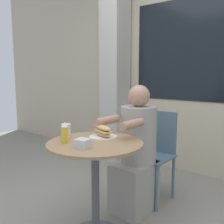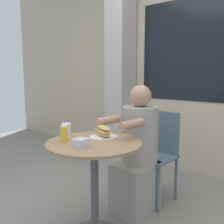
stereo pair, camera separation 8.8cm
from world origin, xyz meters
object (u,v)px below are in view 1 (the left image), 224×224
object	(u,v)px
sandwich_on_plate	(103,132)
drink_cup	(66,131)
seated_diner	(136,157)
diner_chair	(156,146)
condiment_bottle	(65,133)
cafe_table	(95,168)

from	to	relation	value
sandwich_on_plate	drink_cup	xyz separation A→B (m)	(-0.21, -0.20, 0.02)
seated_diner	diner_chair	bearing A→B (deg)	-89.91
diner_chair	sandwich_on_plate	distance (m)	0.77
diner_chair	seated_diner	xyz separation A→B (m)	(-0.00, -0.35, -0.02)
condiment_bottle	diner_chair	bearing A→B (deg)	81.07
sandwich_on_plate	diner_chair	bearing A→B (deg)	85.22
drink_cup	sandwich_on_plate	bearing A→B (deg)	43.30
seated_diner	condiment_bottle	distance (m)	0.77
diner_chair	condiment_bottle	xyz separation A→B (m)	(-0.16, -1.03, 0.30)
cafe_table	seated_diner	bearing A→B (deg)	89.02
sandwich_on_plate	seated_diner	bearing A→B (deg)	80.95
condiment_bottle	drink_cup	bearing A→B (deg)	135.66
sandwich_on_plate	condiment_bottle	xyz separation A→B (m)	(-0.10, -0.31, 0.04)
sandwich_on_plate	drink_cup	size ratio (longest dim) A/B	2.00
condiment_bottle	cafe_table	bearing A→B (deg)	45.56
cafe_table	diner_chair	bearing A→B (deg)	89.38
cafe_table	drink_cup	xyz separation A→B (m)	(-0.26, -0.05, 0.26)
diner_chair	seated_diner	size ratio (longest dim) A/B	0.76
diner_chair	condiment_bottle	world-z (taller)	condiment_bottle
seated_diner	sandwich_on_plate	xyz separation A→B (m)	(-0.06, -0.38, 0.28)
seated_diner	condiment_bottle	world-z (taller)	seated_diner
cafe_table	sandwich_on_plate	bearing A→B (deg)	108.70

